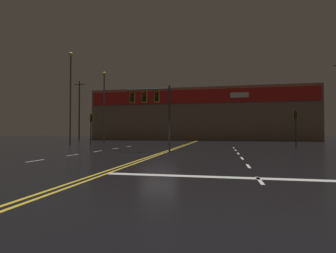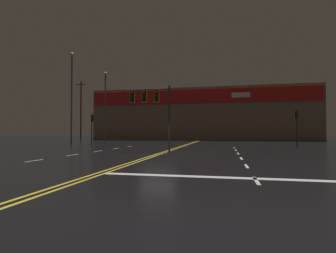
{
  "view_description": "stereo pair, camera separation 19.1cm",
  "coord_description": "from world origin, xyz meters",
  "views": [
    {
      "loc": [
        4.28,
        -17.67,
        1.51
      ],
      "look_at": [
        0.0,
        3.27,
        2.0
      ],
      "focal_mm": 28.0,
      "sensor_mm": 36.0,
      "label": 1
    },
    {
      "loc": [
        4.47,
        -17.63,
        1.51
      ],
      "look_at": [
        0.0,
        3.27,
        2.0
      ],
      "focal_mm": 28.0,
      "sensor_mm": 36.0,
      "label": 2
    }
  ],
  "objects": [
    {
      "name": "streetlight_far_left",
      "position": [
        -12.78,
        18.37,
        6.63
      ],
      "size": [
        0.56,
        0.56,
        10.55
      ],
      "color": "#59595E",
      "rests_on": "ground"
    },
    {
      "name": "building_backdrop",
      "position": [
        0.0,
        35.78,
        5.0
      ],
      "size": [
        42.61,
        10.23,
        9.97
      ],
      "color": "#7A6651",
      "rests_on": "ground"
    },
    {
      "name": "traffic_signal_median",
      "position": [
        -1.18,
        2.05,
        4.01
      ],
      "size": [
        3.57,
        0.36,
        5.16
      ],
      "color": "#38383D",
      "rests_on": "ground"
    },
    {
      "name": "ground_plane",
      "position": [
        0.0,
        0.0,
        0.0
      ],
      "size": [
        200.0,
        200.0,
        0.0
      ],
      "primitive_type": "plane",
      "color": "black"
    },
    {
      "name": "streetlight_near_left",
      "position": [
        -14.44,
        12.2,
        7.27
      ],
      "size": [
        0.56,
        0.56,
        11.74
      ],
      "color": "#59595E",
      "rests_on": "ground"
    },
    {
      "name": "traffic_signal_corner_northwest",
      "position": [
        -11.32,
        11.74,
        2.78
      ],
      "size": [
        0.42,
        0.36,
        3.78
      ],
      "color": "#38383D",
      "rests_on": "ground"
    },
    {
      "name": "utility_pole_row",
      "position": [
        1.34,
        29.31,
        6.38
      ],
      "size": [
        48.81,
        0.26,
        13.0
      ],
      "color": "#4C3828",
      "rests_on": "ground"
    },
    {
      "name": "road_markings",
      "position": [
        1.11,
        -1.75,
        0.0
      ],
      "size": [
        16.21,
        60.0,
        0.01
      ],
      "color": "gold",
      "rests_on": "ground"
    },
    {
      "name": "traffic_signal_corner_northeast",
      "position": [
        12.04,
        12.41,
        2.87
      ],
      "size": [
        0.42,
        0.36,
        3.9
      ],
      "color": "#38383D",
      "rests_on": "ground"
    }
  ]
}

